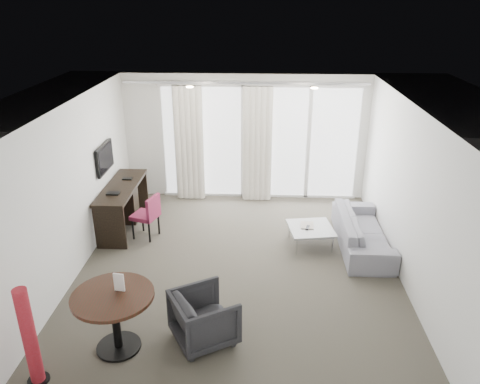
{
  "coord_description": "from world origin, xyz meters",
  "views": [
    {
      "loc": [
        0.32,
        -6.32,
        4.05
      ],
      "look_at": [
        0.0,
        0.6,
        1.1
      ],
      "focal_mm": 35.0,
      "sensor_mm": 36.0,
      "label": 1
    }
  ],
  "objects_px": {
    "sofa": "(362,231)",
    "rattan_chair_a": "(303,155)",
    "red_lamp": "(29,337)",
    "round_table": "(116,322)",
    "coffee_table": "(310,236)",
    "desk_chair": "(145,216)",
    "rattan_chair_b": "(308,159)",
    "tub_armchair": "(204,318)",
    "desk": "(123,207)"
  },
  "relations": [
    {
      "from": "red_lamp",
      "to": "coffee_table",
      "type": "height_order",
      "value": "red_lamp"
    },
    {
      "from": "rattan_chair_a",
      "to": "round_table",
      "type": "bearing_deg",
      "value": -89.95
    },
    {
      "from": "desk",
      "to": "rattan_chair_b",
      "type": "bearing_deg",
      "value": 38.35
    },
    {
      "from": "desk",
      "to": "red_lamp",
      "type": "distance_m",
      "value": 3.82
    },
    {
      "from": "desk",
      "to": "rattan_chair_a",
      "type": "height_order",
      "value": "desk"
    },
    {
      "from": "red_lamp",
      "to": "tub_armchair",
      "type": "height_order",
      "value": "red_lamp"
    },
    {
      "from": "rattan_chair_a",
      "to": "sofa",
      "type": "bearing_deg",
      "value": -56.05
    },
    {
      "from": "sofa",
      "to": "desk",
      "type": "bearing_deg",
      "value": 82.83
    },
    {
      "from": "rattan_chair_b",
      "to": "tub_armchair",
      "type": "bearing_deg",
      "value": -114.47
    },
    {
      "from": "round_table",
      "to": "red_lamp",
      "type": "distance_m",
      "value": 0.98
    },
    {
      "from": "tub_armchair",
      "to": "rattan_chair_b",
      "type": "height_order",
      "value": "rattan_chair_b"
    },
    {
      "from": "sofa",
      "to": "rattan_chair_a",
      "type": "bearing_deg",
      "value": 10.81
    },
    {
      "from": "desk_chair",
      "to": "coffee_table",
      "type": "height_order",
      "value": "desk_chair"
    },
    {
      "from": "desk_chair",
      "to": "desk",
      "type": "bearing_deg",
      "value": 161.02
    },
    {
      "from": "round_table",
      "to": "tub_armchair",
      "type": "xyz_separation_m",
      "value": [
        1.05,
        0.2,
        -0.06
      ]
    },
    {
      "from": "desk_chair",
      "to": "rattan_chair_a",
      "type": "bearing_deg",
      "value": 67.09
    },
    {
      "from": "tub_armchair",
      "to": "rattan_chair_a",
      "type": "relative_size",
      "value": 0.98
    },
    {
      "from": "desk_chair",
      "to": "round_table",
      "type": "height_order",
      "value": "desk_chair"
    },
    {
      "from": "rattan_chair_a",
      "to": "rattan_chair_b",
      "type": "relative_size",
      "value": 0.91
    },
    {
      "from": "red_lamp",
      "to": "coffee_table",
      "type": "distance_m",
      "value": 4.72
    },
    {
      "from": "rattan_chair_b",
      "to": "sofa",
      "type": "bearing_deg",
      "value": -86.97
    },
    {
      "from": "rattan_chair_a",
      "to": "rattan_chair_b",
      "type": "bearing_deg",
      "value": -54.9
    },
    {
      "from": "coffee_table",
      "to": "rattan_chair_b",
      "type": "distance_m",
      "value": 3.43
    },
    {
      "from": "red_lamp",
      "to": "sofa",
      "type": "relative_size",
      "value": 0.62
    },
    {
      "from": "red_lamp",
      "to": "tub_armchair",
      "type": "distance_m",
      "value": 1.99
    },
    {
      "from": "desk",
      "to": "desk_chair",
      "type": "xyz_separation_m",
      "value": [
        0.49,
        -0.37,
        -0.01
      ]
    },
    {
      "from": "coffee_table",
      "to": "sofa",
      "type": "distance_m",
      "value": 0.89
    },
    {
      "from": "rattan_chair_a",
      "to": "rattan_chair_b",
      "type": "distance_m",
      "value": 0.37
    },
    {
      "from": "tub_armchair",
      "to": "sofa",
      "type": "distance_m",
      "value": 3.49
    },
    {
      "from": "desk",
      "to": "round_table",
      "type": "relative_size",
      "value": 1.8
    },
    {
      "from": "tub_armchair",
      "to": "coffee_table",
      "type": "relative_size",
      "value": 1.0
    },
    {
      "from": "tub_armchair",
      "to": "rattan_chair_b",
      "type": "bearing_deg",
      "value": -46.45
    },
    {
      "from": "round_table",
      "to": "red_lamp",
      "type": "bearing_deg",
      "value": -142.75
    },
    {
      "from": "red_lamp",
      "to": "rattan_chair_a",
      "type": "height_order",
      "value": "red_lamp"
    },
    {
      "from": "desk_chair",
      "to": "rattan_chair_b",
      "type": "height_order",
      "value": "rattan_chair_b"
    },
    {
      "from": "rattan_chair_b",
      "to": "red_lamp",
      "type": "bearing_deg",
      "value": -125.89
    },
    {
      "from": "tub_armchair",
      "to": "desk_chair",
      "type": "bearing_deg",
      "value": -2.54
    },
    {
      "from": "sofa",
      "to": "coffee_table",
      "type": "bearing_deg",
      "value": 89.16
    },
    {
      "from": "rattan_chair_b",
      "to": "round_table",
      "type": "bearing_deg",
      "value": -122.54
    },
    {
      "from": "desk_chair",
      "to": "rattan_chair_b",
      "type": "relative_size",
      "value": 0.98
    },
    {
      "from": "round_table",
      "to": "coffee_table",
      "type": "bearing_deg",
      "value": 46.13
    },
    {
      "from": "desk",
      "to": "tub_armchair",
      "type": "relative_size",
      "value": 2.4
    },
    {
      "from": "coffee_table",
      "to": "desk",
      "type": "bearing_deg",
      "value": 171.21
    },
    {
      "from": "tub_armchair",
      "to": "coffee_table",
      "type": "xyz_separation_m",
      "value": [
        1.55,
        2.51,
        -0.17
      ]
    },
    {
      "from": "red_lamp",
      "to": "rattan_chair_a",
      "type": "relative_size",
      "value": 1.63
    },
    {
      "from": "red_lamp",
      "to": "rattan_chair_a",
      "type": "bearing_deg",
      "value": 63.5
    },
    {
      "from": "tub_armchair",
      "to": "desk",
      "type": "bearing_deg",
      "value": 1.86
    },
    {
      "from": "coffee_table",
      "to": "rattan_chair_b",
      "type": "relative_size",
      "value": 0.89
    },
    {
      "from": "desk",
      "to": "red_lamp",
      "type": "xyz_separation_m",
      "value": [
        0.05,
        -3.81,
        0.2
      ]
    },
    {
      "from": "round_table",
      "to": "coffee_table",
      "type": "distance_m",
      "value": 3.76
    }
  ]
}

